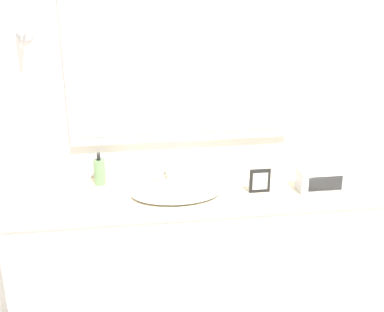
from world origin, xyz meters
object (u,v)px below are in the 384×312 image
soap_bottle (100,171)px  appliance_box (322,180)px  picture_frame (260,181)px  sink_basin (176,190)px

soap_bottle → appliance_box: size_ratio=0.73×
soap_bottle → picture_frame: size_ratio=1.40×
sink_basin → soap_bottle: (-0.39, 0.18, 0.05)m
sink_basin → picture_frame: 0.44m
appliance_box → picture_frame: bearing=177.0°
picture_frame → soap_bottle: bearing=165.3°
soap_bottle → appliance_box: 1.18m
appliance_box → soap_bottle: bearing=168.6°
soap_bottle → appliance_box: soap_bottle is taller
sink_basin → soap_bottle: 0.43m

